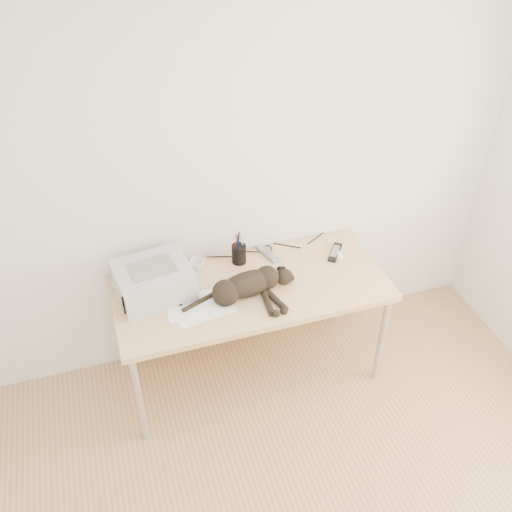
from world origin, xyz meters
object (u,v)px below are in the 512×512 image
object	(u,v)px
pen_cup	(239,254)
mug	(197,266)
printer	(154,280)
cat	(245,287)
desk	(247,294)
mouse	(338,253)

from	to	relation	value
pen_cup	mug	bearing A→B (deg)	-176.74
printer	cat	world-z (taller)	printer
cat	mug	size ratio (longest dim) A/B	7.75
desk	mouse	xyz separation A→B (m)	(0.60, 0.03, 0.15)
printer	pen_cup	distance (m)	0.56
desk	mouse	world-z (taller)	mouse
desk	cat	size ratio (longest dim) A/B	2.33
desk	printer	distance (m)	0.59
printer	mug	world-z (taller)	printer
desk	mug	world-z (taller)	mug
desk	printer	world-z (taller)	printer
cat	pen_cup	xyz separation A→B (m)	(0.05, 0.31, -0.00)
desk	pen_cup	distance (m)	0.25
printer	mug	size ratio (longest dim) A/B	5.16
desk	cat	distance (m)	0.26
pen_cup	desk	bearing A→B (deg)	-88.30
printer	cat	size ratio (longest dim) A/B	0.67
desk	cat	bearing A→B (deg)	-110.83
mouse	printer	bearing A→B (deg)	-179.69
mug	desk	bearing A→B (deg)	-27.30
pen_cup	mouse	world-z (taller)	pen_cup
cat	printer	bearing A→B (deg)	152.03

